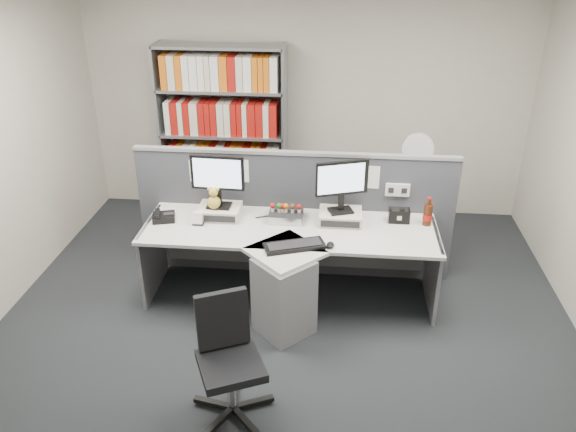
# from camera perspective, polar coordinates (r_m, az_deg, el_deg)

# --- Properties ---
(ground) EXTENTS (5.50, 5.50, 0.00)m
(ground) POSITION_cam_1_polar(r_m,az_deg,el_deg) (4.77, -0.77, -13.49)
(ground) COLOR #24272B
(ground) RESTS_ON ground
(room_shell) EXTENTS (5.04, 5.54, 2.72)m
(room_shell) POSITION_cam_1_polar(r_m,az_deg,el_deg) (3.86, -0.93, 7.24)
(room_shell) COLOR #BCB6A7
(room_shell) RESTS_ON ground
(partition) EXTENTS (3.00, 0.08, 1.27)m
(partition) POSITION_cam_1_polar(r_m,az_deg,el_deg) (5.46, 0.65, 0.27)
(partition) COLOR #404149
(partition) RESTS_ON ground
(desk) EXTENTS (2.60, 1.20, 0.72)m
(desk) POSITION_cam_1_polar(r_m,az_deg,el_deg) (4.98, -0.06, -5.06)
(desk) COLOR silver
(desk) RESTS_ON ground
(monitor_riser_left) EXTENTS (0.38, 0.31, 0.10)m
(monitor_riser_left) POSITION_cam_1_polar(r_m,az_deg,el_deg) (5.25, -6.84, 0.45)
(monitor_riser_left) COLOR beige
(monitor_riser_left) RESTS_ON desk
(monitor_riser_right) EXTENTS (0.38, 0.31, 0.10)m
(monitor_riser_right) POSITION_cam_1_polar(r_m,az_deg,el_deg) (5.14, 5.24, -0.07)
(monitor_riser_right) COLOR beige
(monitor_riser_right) RESTS_ON desk
(monitor_left) EXTENTS (0.48, 0.16, 0.49)m
(monitor_left) POSITION_cam_1_polar(r_m,az_deg,el_deg) (5.11, -7.04, 3.89)
(monitor_left) COLOR black
(monitor_left) RESTS_ON monitor_riser_left
(monitor_right) EXTENTS (0.46, 0.21, 0.48)m
(monitor_right) POSITION_cam_1_polar(r_m,az_deg,el_deg) (5.00, 5.39, 3.38)
(monitor_right) COLOR black
(monitor_right) RESTS_ON monitor_riser_right
(desktop_pc) EXTENTS (0.30, 0.27, 0.08)m
(desktop_pc) POSITION_cam_1_polar(r_m,az_deg,el_deg) (5.17, -0.20, 0.08)
(desktop_pc) COLOR black
(desktop_pc) RESTS_ON desk
(figurines) EXTENTS (0.29, 0.05, 0.09)m
(figurines) POSITION_cam_1_polar(r_m,az_deg,el_deg) (5.12, -0.28, 0.92)
(figurines) COLOR beige
(figurines) RESTS_ON desktop_pc
(keyboard) EXTENTS (0.54, 0.35, 0.03)m
(keyboard) POSITION_cam_1_polar(r_m,az_deg,el_deg) (4.73, 0.64, -2.98)
(keyboard) COLOR black
(keyboard) RESTS_ON desk
(mouse) EXTENTS (0.06, 0.10, 0.04)m
(mouse) POSITION_cam_1_polar(r_m,az_deg,el_deg) (4.75, 4.25, -2.90)
(mouse) COLOR black
(mouse) RESTS_ON desk
(desk_phone) EXTENTS (0.24, 0.22, 0.08)m
(desk_phone) POSITION_cam_1_polar(r_m,az_deg,el_deg) (5.28, -12.34, -0.08)
(desk_phone) COLOR black
(desk_phone) RESTS_ON desk
(desk_calendar) EXTENTS (0.10, 0.07, 0.12)m
(desk_calendar) POSITION_cam_1_polar(r_m,az_deg,el_deg) (5.14, -8.97, -0.34)
(desk_calendar) COLOR black
(desk_calendar) RESTS_ON desk
(plush_toy) EXTENTS (0.12, 0.12, 0.21)m
(plush_toy) POSITION_cam_1_polar(r_m,az_deg,el_deg) (5.16, -7.40, 1.63)
(plush_toy) COLOR gold
(plush_toy) RESTS_ON monitor_riser_left
(speaker) EXTENTS (0.19, 0.10, 0.13)m
(speaker) POSITION_cam_1_polar(r_m,az_deg,el_deg) (5.21, 11.01, 0.05)
(speaker) COLOR black
(speaker) RESTS_ON desk
(cola_bottle) EXTENTS (0.08, 0.08, 0.27)m
(cola_bottle) POSITION_cam_1_polar(r_m,az_deg,el_deg) (5.20, 13.76, 0.14)
(cola_bottle) COLOR #3F190A
(cola_bottle) RESTS_ON desk
(shelving_unit) EXTENTS (1.41, 0.40, 2.00)m
(shelving_unit) POSITION_cam_1_polar(r_m,az_deg,el_deg) (6.55, -6.42, 7.83)
(shelving_unit) COLOR gray
(shelving_unit) RESTS_ON ground
(filing_cabinet) EXTENTS (0.45, 0.61, 0.70)m
(filing_cabinet) POSITION_cam_1_polar(r_m,az_deg,el_deg) (6.29, 12.14, 0.39)
(filing_cabinet) COLOR gray
(filing_cabinet) RESTS_ON ground
(desk_fan) EXTENTS (0.32, 0.19, 0.54)m
(desk_fan) POSITION_cam_1_polar(r_m,az_deg,el_deg) (6.02, 12.76, 6.25)
(desk_fan) COLOR white
(desk_fan) RESTS_ON filing_cabinet
(office_chair) EXTENTS (0.58, 0.58, 0.88)m
(office_chair) POSITION_cam_1_polar(r_m,az_deg,el_deg) (4.05, -6.00, -13.55)
(office_chair) COLOR silver
(office_chair) RESTS_ON ground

